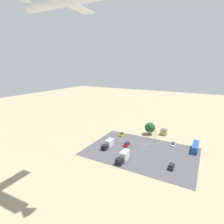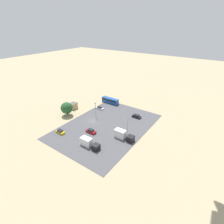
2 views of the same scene
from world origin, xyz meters
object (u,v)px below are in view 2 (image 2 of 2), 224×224
at_px(shed_building, 74,106).
at_px(parked_truck_0, 89,143).
at_px(parked_truck_1, 123,135).
at_px(bus, 110,100).
at_px(parked_car_0, 60,132).
at_px(parked_car_1, 100,108).
at_px(parked_car_3, 91,131).
at_px(parked_car_2, 137,116).

distance_m(shed_building, parked_truck_0, 35.03).
height_order(shed_building, parked_truck_1, parked_truck_1).
distance_m(bus, parked_car_0, 37.40).
relative_size(bus, parked_car_1, 2.40).
relative_size(parked_car_1, parked_truck_0, 0.53).
bearing_deg(parked_truck_0, parked_car_3, -143.29).
bearing_deg(parked_car_3, parked_car_1, -150.82).
height_order(shed_building, parked_truck_0, parked_truck_0).
height_order(shed_building, parked_car_3, shed_building).
relative_size(parked_car_0, parked_car_3, 0.94).
relative_size(parked_car_0, parked_car_2, 0.97).
relative_size(parked_car_0, parked_truck_0, 0.52).
height_order(shed_building, parked_car_2, shed_building).
bearing_deg(parked_truck_1, parked_car_1, -122.49).
bearing_deg(shed_building, parked_car_3, 61.95).
height_order(parked_truck_0, parked_truck_1, parked_truck_1).
xyz_separation_m(bus, parked_truck_1, (25.30, 24.52, -0.06)).
bearing_deg(shed_building, parked_car_0, 32.65).
xyz_separation_m(parked_car_0, parked_car_2, (-30.65, 20.05, 0.02)).
height_order(bus, parked_truck_1, parked_truck_1).
distance_m(parked_car_0, parked_car_3, 13.01).
height_order(parked_car_2, parked_car_3, parked_car_3).
bearing_deg(shed_building, parked_car_1, 121.10).
relative_size(bus, parked_truck_0, 1.27).
bearing_deg(shed_building, bus, 144.67).
xyz_separation_m(parked_car_0, parked_car_3, (-7.72, 10.47, 0.03)).
relative_size(parked_car_3, parked_truck_1, 0.54).
relative_size(parked_car_1, parked_car_2, 0.98).
distance_m(parked_car_2, parked_truck_0, 30.56).
distance_m(bus, parked_truck_1, 35.23).
bearing_deg(parked_car_3, parked_truck_0, 36.71).
bearing_deg(parked_car_3, bus, -159.27).
bearing_deg(parked_car_0, parked_car_1, 1.32).
relative_size(parked_car_1, parked_car_3, 0.95).
bearing_deg(bus, parked_car_2, 72.09).
relative_size(parked_car_2, parked_car_3, 0.97).
xyz_separation_m(bus, parked_car_2, (6.72, 20.81, -0.96)).
xyz_separation_m(parked_car_1, parked_truck_0, (27.24, 16.58, 0.86)).
bearing_deg(bus, parked_car_3, 20.73).
bearing_deg(parked_truck_0, parked_car_0, -88.65).
bearing_deg(parked_truck_0, parked_truck_1, 146.26).
xyz_separation_m(shed_building, parked_truck_0, (19.82, 28.89, -0.05)).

